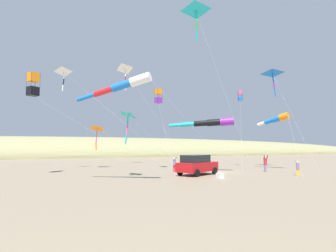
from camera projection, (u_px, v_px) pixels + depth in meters
The scene contains 19 objects.
ground_plane at pixel (213, 172), 27.78m from camera, with size 600.00×600.00×0.00m, color gray.
dune_ridge_grassy at pixel (105, 156), 77.58m from camera, with size 28.00×240.00×10.92m, color #938E60.
parked_car at pixel (197, 165), 24.92m from camera, with size 3.46×4.68×1.85m.
cooler_box at pixel (220, 176), 22.24m from camera, with size 0.62×0.42×0.42m.
person_adult_flyer at pixel (265, 163), 28.05m from camera, with size 0.62×0.56×1.75m.
person_child_green_jacket at pixel (174, 163), 28.12m from camera, with size 0.54×0.58×1.61m.
person_child_grey_jacket at pixel (298, 167), 24.42m from camera, with size 0.51×0.48×1.41m.
kite_delta_orange_high_right at pixel (126, 70), 39.58m from camera, with size 14.37×4.80×14.66m.
kite_box_blue_topmost at pixel (158, 96), 31.87m from camera, with size 7.13×1.57×9.48m.
kite_delta_white_trailing at pixel (97, 129), 33.34m from camera, with size 10.87×7.47×5.34m.
kite_windsock_green_low_center at pixel (210, 123), 28.59m from camera, with size 5.00×10.81×5.67m.
kite_windsock_teal_far_right at pixel (277, 119), 31.87m from camera, with size 10.02×6.33×6.61m.
kite_box_rainbow_low_near at pixel (33, 84), 24.65m from camera, with size 4.26×12.05×9.38m.
kite_delta_long_streamer_right at pixel (128, 115), 23.31m from camera, with size 2.24×6.52×5.76m.
kite_windsock_magenta_far_left at pixel (123, 85), 19.79m from camera, with size 4.32×12.54×7.96m.
kite_delta_red_high_left at pixel (64, 72), 31.14m from camera, with size 6.86×13.07×11.74m.
kite_delta_small_distant at pixel (196, 11), 20.53m from camera, with size 1.85×5.69×13.42m.
kite_delta_long_streamer_left at pixel (272, 73), 33.99m from camera, with size 8.66×3.24×12.36m.
kite_box_black_fish_shape at pixel (240, 96), 35.22m from camera, with size 5.09×4.22×9.97m.
Camera 1 is at (23.53, -16.00, 2.55)m, focal length 28.78 mm.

